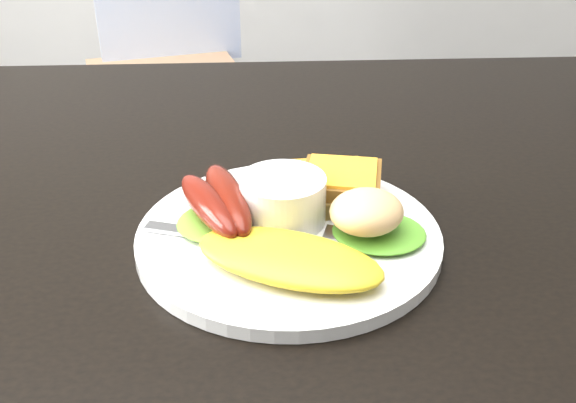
{
  "coord_description": "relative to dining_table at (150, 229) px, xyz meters",
  "views": [
    {
      "loc": [
        0.09,
        -0.5,
        1.04
      ],
      "look_at": [
        0.12,
        -0.05,
        0.78
      ],
      "focal_mm": 42.0,
      "sensor_mm": 36.0,
      "label": 1
    }
  ],
  "objects": [
    {
      "name": "dining_chair",
      "position": [
        -0.13,
        1.17,
        -0.28
      ],
      "size": [
        0.47,
        0.47,
        0.05
      ],
      "primitive_type": "cube",
      "rotation": [
        0.0,
        0.0,
        0.25
      ],
      "color": "tan",
      "rests_on": "ground"
    },
    {
      "name": "lettuce_left",
      "position": [
        0.07,
        -0.05,
        0.04
      ],
      "size": [
        0.09,
        0.09,
        0.01
      ],
      "primitive_type": "ellipsoid",
      "rotation": [
        0.0,
        0.0,
        0.38
      ],
      "color": "olive",
      "rests_on": "plate"
    },
    {
      "name": "sausage_b",
      "position": [
        0.07,
        -0.04,
        0.05
      ],
      "size": [
        0.05,
        0.12,
        0.03
      ],
      "primitive_type": "ellipsoid",
      "rotation": [
        0.0,
        0.0,
        0.25
      ],
      "color": "maroon",
      "rests_on": "lettuce_left"
    },
    {
      "name": "fork",
      "position": [
        0.07,
        -0.07,
        0.03
      ],
      "size": [
        0.14,
        0.05,
        0.0
      ],
      "primitive_type": "cube",
      "rotation": [
        0.0,
        0.0,
        -0.3
      ],
      "color": "#ADAFB7",
      "rests_on": "plate"
    },
    {
      "name": "plate",
      "position": [
        0.12,
        -0.06,
        0.03
      ],
      "size": [
        0.24,
        0.24,
        0.01
      ],
      "primitive_type": "cylinder",
      "color": "white",
      "rests_on": "dining_table"
    },
    {
      "name": "lettuce_right",
      "position": [
        0.19,
        -0.07,
        0.04
      ],
      "size": [
        0.08,
        0.08,
        0.01
      ],
      "primitive_type": "ellipsoid",
      "rotation": [
        0.0,
        0.0,
        -0.18
      ],
      "color": "#40842A",
      "rests_on": "plate"
    },
    {
      "name": "omelette",
      "position": [
        0.11,
        -0.11,
        0.04
      ],
      "size": [
        0.15,
        0.12,
        0.02
      ],
      "primitive_type": "ellipsoid",
      "rotation": [
        0.0,
        0.0,
        -0.44
      ],
      "color": "yellow",
      "rests_on": "plate"
    },
    {
      "name": "sausage_a",
      "position": [
        0.06,
        -0.05,
        0.05
      ],
      "size": [
        0.06,
        0.1,
        0.02
      ],
      "primitive_type": "ellipsoid",
      "rotation": [
        0.0,
        0.0,
        0.43
      ],
      "color": "maroon",
      "rests_on": "lettuce_left"
    },
    {
      "name": "toast_b",
      "position": [
        0.16,
        -0.01,
        0.05
      ],
      "size": [
        0.08,
        0.08,
        0.01
      ],
      "primitive_type": "cube",
      "rotation": [
        0.0,
        0.0,
        -0.2
      ],
      "color": "#94631F",
      "rests_on": "toast_a"
    },
    {
      "name": "potato_salad",
      "position": [
        0.18,
        -0.07,
        0.06
      ],
      "size": [
        0.07,
        0.07,
        0.03
      ],
      "primitive_type": "ellipsoid",
      "rotation": [
        0.0,
        0.0,
        0.41
      ],
      "color": "beige",
      "rests_on": "lettuce_right"
    },
    {
      "name": "ramekin",
      "position": [
        0.11,
        -0.04,
        0.05
      ],
      "size": [
        0.09,
        0.09,
        0.04
      ],
      "primitive_type": "cylinder",
      "rotation": [
        0.0,
        0.0,
        -0.36
      ],
      "color": "white",
      "rests_on": "plate"
    },
    {
      "name": "dining_table",
      "position": [
        0.0,
        0.0,
        0.0
      ],
      "size": [
        1.2,
        0.8,
        0.04
      ],
      "primitive_type": "cube",
      "color": "black",
      "rests_on": "ground"
    },
    {
      "name": "toast_a",
      "position": [
        0.15,
        -0.0,
        0.04
      ],
      "size": [
        0.09,
        0.09,
        0.01
      ],
      "primitive_type": "cube",
      "rotation": [
        0.0,
        0.0,
        0.06
      ],
      "color": "olive",
      "rests_on": "plate"
    }
  ]
}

